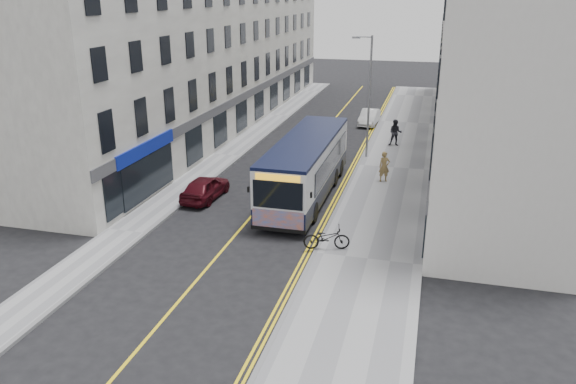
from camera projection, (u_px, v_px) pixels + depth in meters
The scene contains 17 objects.
ground at pixel (236, 234), 26.07m from camera, with size 140.00×140.00×0.00m, color black.
pavement_east at pixel (394, 168), 35.46m from camera, with size 4.50×64.00×0.12m, color #949497.
pavement_west at pixel (227, 156), 38.16m from camera, with size 2.00×64.00×0.12m, color #949497.
kerb_east at pixel (358, 165), 36.00m from camera, with size 0.18×64.00×0.13m, color slate.
kerb_west at pixel (241, 156), 37.92m from camera, with size 0.18×64.00×0.13m, color slate.
road_centre_line at pixel (298, 162), 36.98m from camera, with size 0.12×64.00×0.01m, color yellow.
road_dbl_yellow_inner at pixel (351, 166), 36.13m from camera, with size 0.10×64.00×0.01m, color yellow.
road_dbl_yellow_outer at pixel (354, 166), 36.08m from camera, with size 0.10×64.00×0.01m, color yellow.
terrace_east at pixel (484, 52), 40.20m from camera, with size 6.00×46.00×13.00m, color silver.
terrace_west at pixel (217, 45), 45.11m from camera, with size 6.00×46.00×13.00m, color silver.
streetlamp at pixel (368, 93), 36.31m from camera, with size 1.32×0.18×8.00m.
city_bus at pixel (306, 165), 30.13m from camera, with size 2.63×11.29×3.28m.
bicycle at pixel (327, 238), 24.11m from camera, with size 0.70×2.00×1.05m, color black.
pedestrian_near at pixel (384, 167), 32.58m from camera, with size 0.65×0.42×1.77m, color olive.
pedestrian_far at pixel (395, 133), 40.07m from camera, with size 0.92×0.72×1.89m, color black.
car_white at pixel (369, 117), 46.95m from camera, with size 1.33×3.81×1.26m, color silver.
car_maroon at pixel (205, 188), 30.22m from camera, with size 1.52×3.79×1.29m, color #440B13.
Camera 1 is at (8.40, -22.45, 10.69)m, focal length 35.00 mm.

